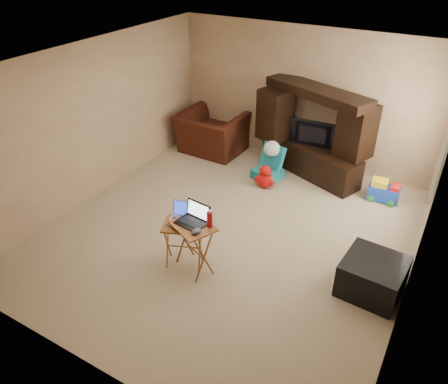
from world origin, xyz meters
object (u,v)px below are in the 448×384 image
Objects in this scene: mouse_right at (196,231)px; water_bottle at (210,220)px; recliner at (211,133)px; plush_toy at (265,176)px; laptop_right at (191,216)px; child_rocker at (268,164)px; tray_table_right at (194,247)px; tray_table_left at (184,244)px; push_toy at (384,191)px; laptop_left at (181,215)px; television at (312,135)px; mouse_left at (192,230)px; entertainment_center at (313,133)px; ottoman at (373,276)px.

water_bottle is at bearing 70.71° from mouse_right.
plush_toy is (1.54, -0.75, -0.18)m from recliner.
laptop_right is at bearing 140.53° from mouse_right.
child_rocker is 0.86× the size of tray_table_right.
push_toy is at bearing 34.78° from tray_table_left.
laptop_right is 0.25m from water_bottle.
laptop_left is at bearing 116.55° from recliner.
television reaches higher than mouse_right.
mouse_right is at bearing -40.11° from laptop_left.
mouse_left reaches higher than tray_table_left.
push_toy is 1.36× the size of laptop_right.
plush_toy is at bearing -58.10° from child_rocker.
mouse_left is at bearing -42.10° from tray_table_left.
recliner is at bearing 101.33° from laptop_left.
entertainment_center reaches higher than tray_table_left.
television is 3.81× the size of water_bottle.
entertainment_center is at bearing 58.53° from tray_table_left.
television is 3.26m from tray_table_right.
recliner is 1.72m from plush_toy.
push_toy is (1.40, -0.23, -0.59)m from television.
mouse_right is (-0.25, -3.37, -0.08)m from entertainment_center.
push_toy is (1.40, -0.28, -0.62)m from entertainment_center.
water_bottle is (1.85, -3.05, 0.41)m from recliner.
laptop_right reaches higher than recliner.
tray_table_left is 1.76× the size of laptop_right.
child_rocker is 2.67m from tray_table_left.
television is (0.00, -0.04, -0.03)m from entertainment_center.
tray_table_right is 0.51m from water_bottle.
television is at bearing 125.49° from ottoman.
tray_table_right is at bearing 80.43° from television.
water_bottle is at bearing 83.89° from television.
tray_table_left is 0.61m from water_bottle.
tray_table_left reaches higher than child_rocker.
entertainment_center is at bearing 65.99° from laptop_left.
ottoman is at bearing -23.64° from child_rocker.
laptop_left is at bearing -127.72° from push_toy.
mouse_right reaches higher than push_toy.
push_toy is at bearing 83.63° from tray_table_right.
television is 3.29m from mouse_left.
television is 3.22m from laptop_left.
recliner is at bearing 142.27° from tray_table_right.
mouse_left is (-1.76, -3.03, 0.49)m from push_toy.
mouse_right is at bearing -29.85° from mouse_left.
television reaches higher than plush_toy.
child_rocker is (-0.57, -0.57, -0.51)m from entertainment_center.
tray_table_right reaches higher than push_toy.
push_toy is at bearing 61.97° from mouse_right.
child_rocker is 1.65× the size of laptop_right.
plush_toy is 2.45m from laptop_right.
tray_table_right is at bearing -26.03° from laptop_left.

